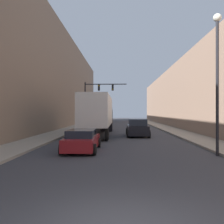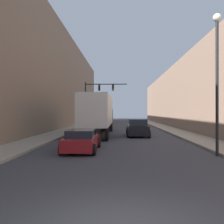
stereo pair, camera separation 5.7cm
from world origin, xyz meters
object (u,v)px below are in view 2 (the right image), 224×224
(semi_truck, at_px, (99,113))
(suv_car, at_px, (137,128))
(street_lamp, at_px, (217,66))
(sedan_car, at_px, (82,140))
(traffic_signal_gantry, at_px, (95,97))

(semi_truck, height_order, suv_car, semi_truck)
(street_lamp, bearing_deg, suv_car, 107.89)
(sedan_car, height_order, suv_car, suv_car)
(sedan_car, bearing_deg, suv_car, 67.03)
(street_lamp, bearing_deg, sedan_car, 168.66)
(semi_truck, height_order, traffic_signal_gantry, traffic_signal_gantry)
(traffic_signal_gantry, bearing_deg, suv_car, -66.22)
(semi_truck, bearing_deg, suv_car, -17.37)
(semi_truck, relative_size, suv_car, 2.83)
(semi_truck, xyz_separation_m, street_lamp, (7.48, -12.22, 2.61))
(traffic_signal_gantry, bearing_deg, street_lamp, -68.93)
(sedan_car, bearing_deg, street_lamp, -11.34)
(sedan_car, height_order, traffic_signal_gantry, traffic_signal_gantry)
(traffic_signal_gantry, bearing_deg, sedan_car, -86.17)
(sedan_car, distance_m, street_lamp, 8.79)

